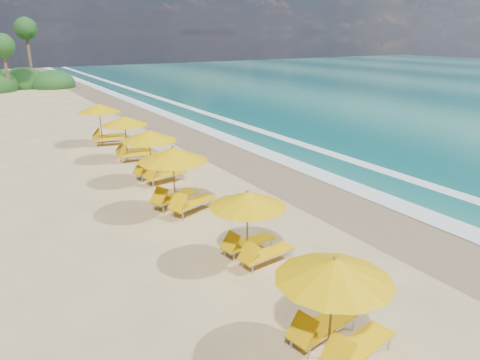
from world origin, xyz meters
TOP-DOWN VIEW (x-y plane):
  - ground at (0.00, 0.00)m, footprint 160.00×160.00m
  - wet_sand at (4.00, 0.00)m, footprint 4.00×160.00m
  - surf_foam at (6.70, 0.00)m, footprint 4.00×160.00m
  - station_1 at (-2.42, -7.74)m, footprint 2.80×2.67m
  - station_2 at (-1.70, -3.48)m, footprint 2.56×2.41m
  - station_3 at (-1.98, 1.09)m, footprint 3.28×3.23m
  - station_4 at (-1.46, 4.88)m, footprint 2.91×2.77m
  - station_5 at (-1.25, 8.96)m, footprint 2.84×2.71m
  - station_6 at (-1.43, 13.14)m, footprint 2.99×2.87m

SIDE VIEW (x-z plane):
  - ground at x=0.00m, z-range 0.00..0.00m
  - wet_sand at x=4.00m, z-range 0.00..0.01m
  - surf_foam at x=6.70m, z-range 0.02..0.03m
  - station_2 at x=-1.70m, z-range 0.13..2.36m
  - station_1 at x=-2.42m, z-range 0.14..2.49m
  - station_5 at x=-1.25m, z-range 0.14..2.52m
  - station_4 at x=-1.46m, z-range 0.15..2.58m
  - station_6 at x=-1.43m, z-range 0.15..2.62m
  - station_3 at x=-1.98m, z-range 0.15..2.71m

